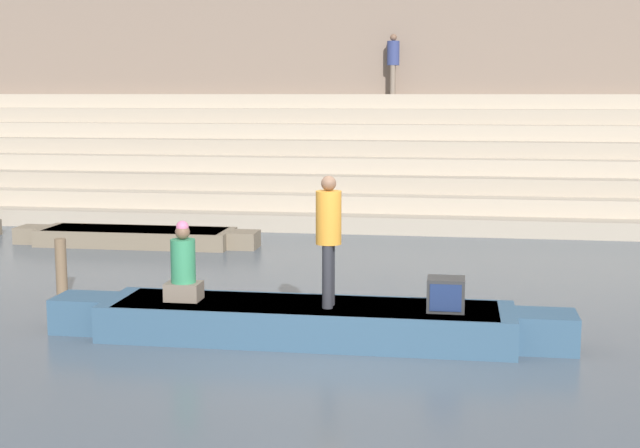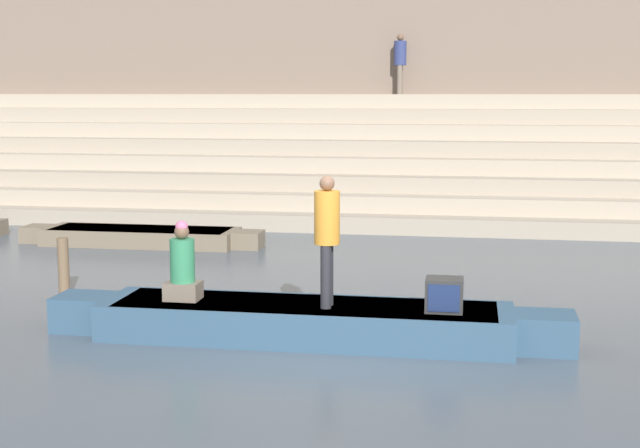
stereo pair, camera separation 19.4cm
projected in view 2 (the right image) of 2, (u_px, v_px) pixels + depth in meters
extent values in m
plane|color=#4C5660|center=(333.00, 356.00, 11.13)|extent=(120.00, 120.00, 0.00)
cube|color=tan|center=(407.00, 211.00, 23.21)|extent=(36.00, 5.62, 0.40)
cube|color=#B2A28D|center=(408.00, 194.00, 23.50)|extent=(36.00, 4.92, 0.40)
cube|color=tan|center=(409.00, 178.00, 23.78)|extent=(36.00, 4.21, 0.40)
cube|color=#B2A28D|center=(411.00, 162.00, 24.06)|extent=(36.00, 3.51, 0.40)
cube|color=tan|center=(412.00, 146.00, 24.35)|extent=(36.00, 2.81, 0.40)
cube|color=#B2A28D|center=(413.00, 131.00, 24.63)|extent=(36.00, 2.11, 0.40)
cube|color=tan|center=(414.00, 116.00, 24.91)|extent=(36.00, 1.40, 0.40)
cube|color=#B2A28D|center=(415.00, 101.00, 25.20)|extent=(36.00, 0.70, 0.40)
cube|color=#7F6B5B|center=(418.00, 33.00, 25.84)|extent=(34.20, 1.20, 9.96)
cube|color=#4C4037|center=(414.00, 195.00, 25.92)|extent=(34.20, 0.12, 0.60)
cube|color=#33516B|center=(305.00, 322.00, 11.85)|extent=(5.47, 1.26, 0.48)
cube|color=#993328|center=(305.00, 306.00, 11.82)|extent=(5.04, 1.16, 0.05)
cube|color=#33516B|center=(545.00, 332.00, 11.33)|extent=(0.77, 0.69, 0.48)
cube|color=#33516B|center=(85.00, 312.00, 12.38)|extent=(0.77, 0.69, 0.48)
cylinder|color=olive|center=(258.00, 297.00, 12.68)|extent=(2.76, 0.04, 0.04)
cylinder|color=#28282D|center=(328.00, 274.00, 11.71)|extent=(0.14, 0.14, 0.83)
cylinder|color=#28282D|center=(326.00, 277.00, 11.53)|extent=(0.14, 0.14, 0.83)
cylinder|color=orange|center=(327.00, 218.00, 11.51)|extent=(0.33, 0.33, 0.69)
sphere|color=brown|center=(327.00, 183.00, 11.44)|extent=(0.20, 0.20, 0.20)
cube|color=#756656|center=(183.00, 291.00, 12.06)|extent=(0.47, 0.37, 0.24)
cylinder|color=#338456|center=(182.00, 261.00, 12.00)|extent=(0.33, 0.33, 0.59)
sphere|color=brown|center=(182.00, 232.00, 11.94)|extent=(0.20, 0.20, 0.20)
sphere|color=pink|center=(182.00, 227.00, 11.93)|extent=(0.17, 0.17, 0.17)
cube|color=#2D2D2D|center=(444.00, 295.00, 11.41)|extent=(0.48, 0.41, 0.43)
cube|color=navy|center=(444.00, 298.00, 11.20)|extent=(0.40, 0.02, 0.35)
cube|color=#756651|center=(141.00, 237.00, 19.26)|extent=(4.19, 1.23, 0.36)
cube|color=#993328|center=(141.00, 230.00, 19.24)|extent=(3.86, 1.13, 0.05)
cube|color=#756651|center=(248.00, 240.00, 18.86)|extent=(0.59, 0.68, 0.36)
cube|color=#756651|center=(38.00, 234.00, 19.66)|extent=(0.59, 0.68, 0.36)
cylinder|color=brown|center=(64.00, 268.00, 14.24)|extent=(0.18, 0.18, 0.97)
cylinder|color=#756656|center=(400.00, 80.00, 25.27)|extent=(0.15, 0.15, 0.81)
cylinder|color=#756656|center=(400.00, 80.00, 25.09)|extent=(0.15, 0.15, 0.81)
cylinder|color=navy|center=(400.00, 53.00, 25.07)|extent=(0.35, 0.35, 0.67)
sphere|color=brown|center=(400.00, 37.00, 25.01)|extent=(0.19, 0.19, 0.19)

